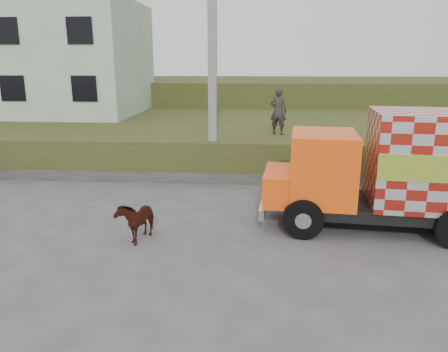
# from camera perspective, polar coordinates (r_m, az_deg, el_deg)

# --- Properties ---
(ground) EXTENTS (120.00, 120.00, 0.00)m
(ground) POSITION_cam_1_polar(r_m,az_deg,el_deg) (12.21, 1.18, -6.27)
(ground) COLOR #474749
(ground) RESTS_ON ground
(embankment) EXTENTS (40.00, 12.00, 1.50)m
(embankment) POSITION_cam_1_polar(r_m,az_deg,el_deg) (21.69, 2.59, 5.21)
(embankment) COLOR #2B4517
(embankment) RESTS_ON ground
(embankment_far) EXTENTS (40.00, 12.00, 3.00)m
(embankment_far) POSITION_cam_1_polar(r_m,az_deg,el_deg) (33.50, 3.21, 9.96)
(embankment_far) COLOR #2B4517
(embankment_far) RESTS_ON ground
(retaining_strip) EXTENTS (16.00, 0.50, 0.40)m
(retaining_strip) POSITION_cam_1_polar(r_m,az_deg,el_deg) (16.34, -5.06, -0.07)
(retaining_strip) COLOR #595651
(retaining_strip) RESTS_ON ground
(building) EXTENTS (10.00, 8.00, 6.00)m
(building) POSITION_cam_1_polar(r_m,az_deg,el_deg) (26.98, -21.94, 14.10)
(building) COLOR #B5D0B1
(building) RESTS_ON embankment
(utility_pole) EXTENTS (1.20, 0.30, 8.00)m
(utility_pole) POSITION_cam_1_polar(r_m,az_deg,el_deg) (16.05, -1.52, 13.72)
(utility_pole) COLOR gray
(utility_pole) RESTS_ON ground
(cargo_truck) EXTENTS (7.30, 3.07, 3.17)m
(cargo_truck) POSITION_cam_1_polar(r_m,az_deg,el_deg) (12.39, 23.91, 0.65)
(cargo_truck) COLOR black
(cargo_truck) RESTS_ON ground
(cow) EXTENTS (0.85, 1.36, 1.06)m
(cow) POSITION_cam_1_polar(r_m,az_deg,el_deg) (11.28, -11.35, -5.53)
(cow) COLOR #39120E
(cow) RESTS_ON ground
(pedestrian) EXTENTS (0.80, 0.66, 1.87)m
(pedestrian) POSITION_cam_1_polar(r_m,az_deg,el_deg) (17.71, 7.11, 8.42)
(pedestrian) COLOR #32302C
(pedestrian) RESTS_ON embankment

